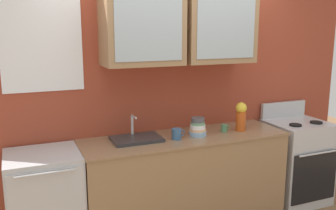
{
  "coord_description": "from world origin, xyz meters",
  "views": [
    {
      "loc": [
        -1.51,
        -3.16,
        1.96
      ],
      "look_at": [
        -0.18,
        0.0,
        1.25
      ],
      "focal_mm": 40.22,
      "sensor_mm": 36.0,
      "label": 1
    }
  ],
  "objects_px": {
    "bowl_stack": "(198,128)",
    "sink_faucet": "(136,138)",
    "cup_near_sink": "(177,134)",
    "stove_range": "(296,161)",
    "dishwasher": "(46,205)",
    "vase": "(241,116)",
    "cup_near_bowls": "(224,128)"
  },
  "relations": [
    {
      "from": "bowl_stack",
      "to": "sink_faucet",
      "type": "bearing_deg",
      "value": 172.51
    },
    {
      "from": "sink_faucet",
      "to": "cup_near_sink",
      "type": "distance_m",
      "value": 0.38
    },
    {
      "from": "stove_range",
      "to": "dishwasher",
      "type": "xyz_separation_m",
      "value": [
        -2.72,
        -0.0,
        -0.01
      ]
    },
    {
      "from": "vase",
      "to": "dishwasher",
      "type": "height_order",
      "value": "vase"
    },
    {
      "from": "vase",
      "to": "dishwasher",
      "type": "relative_size",
      "value": 0.32
    },
    {
      "from": "cup_near_sink",
      "to": "cup_near_bowls",
      "type": "height_order",
      "value": "cup_near_sink"
    },
    {
      "from": "sink_faucet",
      "to": "cup_near_sink",
      "type": "height_order",
      "value": "sink_faucet"
    },
    {
      "from": "vase",
      "to": "bowl_stack",
      "type": "bearing_deg",
      "value": 179.03
    },
    {
      "from": "bowl_stack",
      "to": "cup_near_sink",
      "type": "relative_size",
      "value": 1.4
    },
    {
      "from": "cup_near_sink",
      "to": "bowl_stack",
      "type": "bearing_deg",
      "value": 8.43
    },
    {
      "from": "sink_faucet",
      "to": "dishwasher",
      "type": "distance_m",
      "value": 0.97
    },
    {
      "from": "cup_near_bowls",
      "to": "bowl_stack",
      "type": "bearing_deg",
      "value": -176.41
    },
    {
      "from": "vase",
      "to": "sink_faucet",
      "type": "bearing_deg",
      "value": 175.41
    },
    {
      "from": "cup_near_bowls",
      "to": "vase",
      "type": "bearing_deg",
      "value": -9.07
    },
    {
      "from": "sink_faucet",
      "to": "cup_near_sink",
      "type": "relative_size",
      "value": 3.52
    },
    {
      "from": "dishwasher",
      "to": "cup_near_sink",
      "type": "bearing_deg",
      "value": -2.91
    },
    {
      "from": "sink_faucet",
      "to": "bowl_stack",
      "type": "bearing_deg",
      "value": -7.49
    },
    {
      "from": "vase",
      "to": "cup_near_bowls",
      "type": "relative_size",
      "value": 3.0
    },
    {
      "from": "bowl_stack",
      "to": "vase",
      "type": "xyz_separation_m",
      "value": [
        0.48,
        -0.01,
        0.08
      ]
    },
    {
      "from": "vase",
      "to": "cup_near_bowls",
      "type": "distance_m",
      "value": 0.21
    },
    {
      "from": "stove_range",
      "to": "cup_near_bowls",
      "type": "height_order",
      "value": "stove_range"
    },
    {
      "from": "cup_near_sink",
      "to": "dishwasher",
      "type": "distance_m",
      "value": 1.31
    },
    {
      "from": "cup_near_bowls",
      "to": "cup_near_sink",
      "type": "bearing_deg",
      "value": -174.29
    },
    {
      "from": "stove_range",
      "to": "dishwasher",
      "type": "bearing_deg",
      "value": -179.91
    },
    {
      "from": "vase",
      "to": "cup_near_bowls",
      "type": "xyz_separation_m",
      "value": [
        -0.17,
        0.03,
        -0.12
      ]
    },
    {
      "from": "stove_range",
      "to": "sink_faucet",
      "type": "bearing_deg",
      "value": 178.51
    },
    {
      "from": "bowl_stack",
      "to": "dishwasher",
      "type": "bearing_deg",
      "value": 178.98
    },
    {
      "from": "cup_near_sink",
      "to": "cup_near_bowls",
      "type": "xyz_separation_m",
      "value": [
        0.55,
        0.05,
        -0.01
      ]
    },
    {
      "from": "vase",
      "to": "stove_range",
      "type": "bearing_deg",
      "value": 2.76
    },
    {
      "from": "sink_faucet",
      "to": "bowl_stack",
      "type": "height_order",
      "value": "sink_faucet"
    },
    {
      "from": "stove_range",
      "to": "cup_near_bowls",
      "type": "distance_m",
      "value": 1.08
    },
    {
      "from": "stove_range",
      "to": "vase",
      "type": "relative_size",
      "value": 3.78
    }
  ]
}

